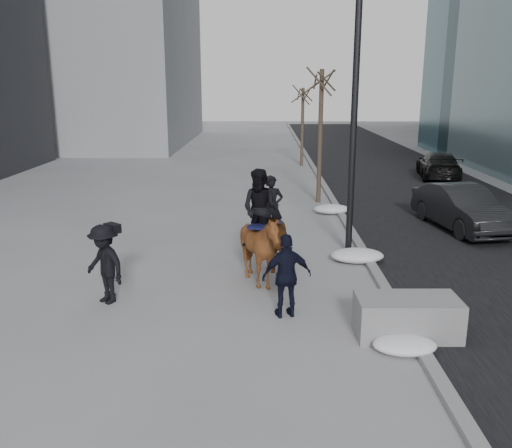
{
  "coord_description": "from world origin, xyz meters",
  "views": [
    {
      "loc": [
        0.18,
        -10.97,
        4.65
      ],
      "look_at": [
        0.0,
        1.2,
        1.5
      ],
      "focal_mm": 38.0,
      "sensor_mm": 36.0,
      "label": 1
    }
  ],
  "objects_px": {
    "planter": "(407,317)",
    "car_near": "(462,208)",
    "mounted_right": "(261,240)",
    "mounted_left": "(271,234)"
  },
  "relations": [
    {
      "from": "planter",
      "to": "mounted_left",
      "type": "distance_m",
      "value": 4.7
    },
    {
      "from": "mounted_right",
      "to": "mounted_left",
      "type": "bearing_deg",
      "value": 78.09
    },
    {
      "from": "planter",
      "to": "mounted_right",
      "type": "xyz_separation_m",
      "value": [
        -2.79,
        2.66,
        0.73
      ]
    },
    {
      "from": "car_near",
      "to": "mounted_left",
      "type": "xyz_separation_m",
      "value": [
        -6.29,
        -3.95,
        0.17
      ]
    },
    {
      "from": "car_near",
      "to": "mounted_right",
      "type": "relative_size",
      "value": 1.58
    },
    {
      "from": "planter",
      "to": "mounted_right",
      "type": "relative_size",
      "value": 0.69
    },
    {
      "from": "planter",
      "to": "mounted_right",
      "type": "bearing_deg",
      "value": 136.36
    },
    {
      "from": "planter",
      "to": "car_near",
      "type": "height_order",
      "value": "car_near"
    },
    {
      "from": "car_near",
      "to": "mounted_left",
      "type": "height_order",
      "value": "mounted_left"
    },
    {
      "from": "car_near",
      "to": "mounted_left",
      "type": "relative_size",
      "value": 1.83
    }
  ]
}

